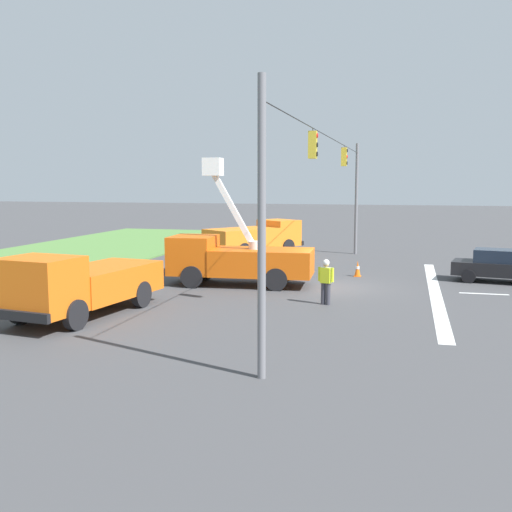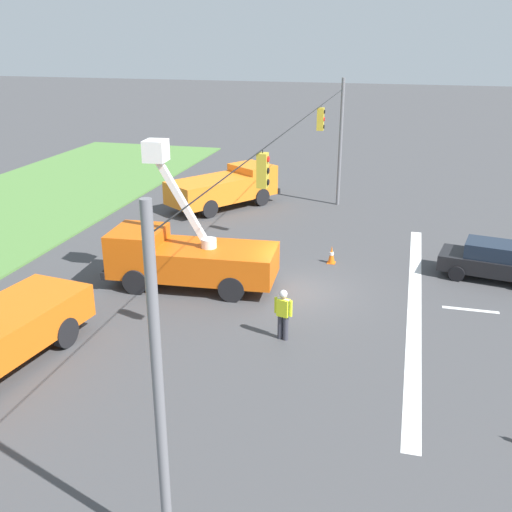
{
  "view_description": "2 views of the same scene",
  "coord_description": "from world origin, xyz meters",
  "px_view_note": "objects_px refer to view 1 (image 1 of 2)",
  "views": [
    {
      "loc": [
        -26.65,
        -3.35,
        4.73
      ],
      "look_at": [
        0.35,
        3.55,
        1.27
      ],
      "focal_mm": 42.0,
      "sensor_mm": 36.0,
      "label": 1
    },
    {
      "loc": [
        -21.21,
        -3.88,
        9.62
      ],
      "look_at": [
        -0.32,
        1.52,
        1.47
      ],
      "focal_mm": 42.0,
      "sensor_mm": 36.0,
      "label": 2
    }
  ],
  "objects_px": {
    "sedan_black": "(500,266)",
    "traffic_cone_mid_right": "(358,269)",
    "utility_truck_bucket_lift": "(235,257)",
    "utility_truck_support_far": "(256,237)",
    "road_worker": "(326,279)",
    "utility_truck_support_near": "(80,284)"
  },
  "relations": [
    {
      "from": "utility_truck_support_near",
      "to": "traffic_cone_mid_right",
      "type": "height_order",
      "value": "utility_truck_support_near"
    },
    {
      "from": "sedan_black",
      "to": "traffic_cone_mid_right",
      "type": "distance_m",
      "value": 6.66
    },
    {
      "from": "utility_truck_bucket_lift",
      "to": "sedan_black",
      "type": "height_order",
      "value": "utility_truck_bucket_lift"
    },
    {
      "from": "utility_truck_support_far",
      "to": "sedan_black",
      "type": "relative_size",
      "value": 1.5
    },
    {
      "from": "utility_truck_support_far",
      "to": "utility_truck_support_near",
      "type": "bearing_deg",
      "value": 175.41
    },
    {
      "from": "utility_truck_support_far",
      "to": "road_worker",
      "type": "xyz_separation_m",
      "value": [
        -14.77,
        -6.58,
        -0.18
      ]
    },
    {
      "from": "utility_truck_bucket_lift",
      "to": "utility_truck_support_far",
      "type": "relative_size",
      "value": 1.0
    },
    {
      "from": "utility_truck_bucket_lift",
      "to": "road_worker",
      "type": "distance_m",
      "value": 5.78
    },
    {
      "from": "utility_truck_support_near",
      "to": "road_worker",
      "type": "distance_m",
      "value": 9.14
    },
    {
      "from": "utility_truck_support_near",
      "to": "sedan_black",
      "type": "bearing_deg",
      "value": -53.36
    },
    {
      "from": "utility_truck_support_far",
      "to": "road_worker",
      "type": "height_order",
      "value": "utility_truck_support_far"
    },
    {
      "from": "utility_truck_bucket_lift",
      "to": "utility_truck_support_far",
      "type": "height_order",
      "value": "utility_truck_bucket_lift"
    },
    {
      "from": "utility_truck_bucket_lift",
      "to": "traffic_cone_mid_right",
      "type": "relative_size",
      "value": 8.67
    },
    {
      "from": "utility_truck_support_far",
      "to": "sedan_black",
      "type": "distance_m",
      "value": 15.78
    },
    {
      "from": "sedan_black",
      "to": "traffic_cone_mid_right",
      "type": "bearing_deg",
      "value": 89.11
    },
    {
      "from": "sedan_black",
      "to": "traffic_cone_mid_right",
      "type": "height_order",
      "value": "sedan_black"
    },
    {
      "from": "road_worker",
      "to": "utility_truck_support_far",
      "type": "bearing_deg",
      "value": 24.0
    },
    {
      "from": "sedan_black",
      "to": "utility_truck_bucket_lift",
      "type": "bearing_deg",
      "value": 107.7
    },
    {
      "from": "utility_truck_bucket_lift",
      "to": "traffic_cone_mid_right",
      "type": "bearing_deg",
      "value": -53.46
    },
    {
      "from": "utility_truck_support_far",
      "to": "traffic_cone_mid_right",
      "type": "distance_m",
      "value": 10.39
    },
    {
      "from": "utility_truck_bucket_lift",
      "to": "sedan_black",
      "type": "xyz_separation_m",
      "value": [
        3.81,
        -11.93,
        -0.5
      ]
    },
    {
      "from": "traffic_cone_mid_right",
      "to": "sedan_black",
      "type": "bearing_deg",
      "value": -90.89
    }
  ]
}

